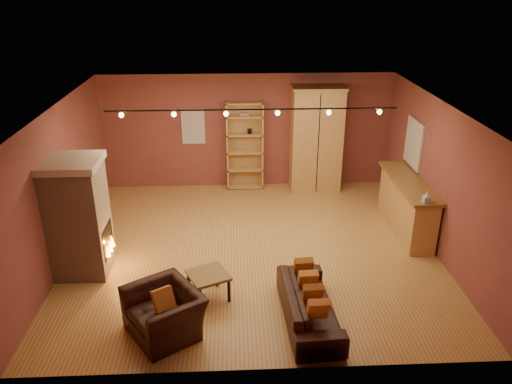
{
  "coord_description": "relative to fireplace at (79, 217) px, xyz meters",
  "views": [
    {
      "loc": [
        -0.34,
        -8.47,
        4.92
      ],
      "look_at": [
        0.07,
        0.2,
        1.12
      ],
      "focal_mm": 35.0,
      "sensor_mm": 36.0,
      "label": 1
    }
  ],
  "objects": [
    {
      "name": "back_window",
      "position": [
        1.74,
        3.83,
        0.49
      ],
      "size": [
        0.56,
        0.04,
        0.86
      ],
      "primitive_type": "cube",
      "color": "silver",
      "rests_on": "back_wall"
    },
    {
      "name": "coffee_table",
      "position": [
        2.25,
        -0.96,
        -0.67
      ],
      "size": [
        0.8,
        0.8,
        0.46
      ],
      "rotation": [
        0.0,
        0.0,
        0.43
      ],
      "color": "olive",
      "rests_on": "floor"
    },
    {
      "name": "track_rail",
      "position": [
        3.04,
        0.8,
        1.63
      ],
      "size": [
        5.2,
        0.09,
        0.13
      ],
      "color": "black",
      "rests_on": "ceiling"
    },
    {
      "name": "right_window",
      "position": [
        6.51,
        2.0,
        0.59
      ],
      "size": [
        0.05,
        0.9,
        1.0
      ],
      "primitive_type": "cube",
      "color": "silver",
      "rests_on": "right_wall"
    },
    {
      "name": "bar_counter",
      "position": [
        6.24,
        1.24,
        -0.5
      ],
      "size": [
        0.62,
        2.31,
        1.11
      ],
      "color": "tan",
      "rests_on": "floor"
    },
    {
      "name": "tissue_box",
      "position": [
        6.19,
        0.21,
        0.14
      ],
      "size": [
        0.12,
        0.12,
        0.21
      ],
      "rotation": [
        0.0,
        0.0,
        0.07
      ],
      "color": "#87AFD8",
      "rests_on": "bar_counter"
    },
    {
      "name": "left_wall",
      "position": [
        -0.46,
        0.6,
        0.34
      ],
      "size": [
        0.02,
        6.5,
        2.8
      ],
      "primitive_type": "cube",
      "color": "brown",
      "rests_on": "floor"
    },
    {
      "name": "right_wall",
      "position": [
        6.54,
        0.6,
        0.34
      ],
      "size": [
        0.02,
        6.5,
        2.8
      ],
      "primitive_type": "cube",
      "color": "brown",
      "rests_on": "floor"
    },
    {
      "name": "ceiling",
      "position": [
        3.04,
        0.6,
        1.74
      ],
      "size": [
        7.0,
        7.0,
        0.0
      ],
      "primitive_type": "plane",
      "rotation": [
        3.14,
        0.0,
        0.0
      ],
      "color": "brown",
      "rests_on": "back_wall"
    },
    {
      "name": "loveseat",
      "position": [
        3.82,
        -1.62,
        -0.67
      ],
      "size": [
        0.66,
        1.94,
        0.79
      ],
      "rotation": [
        0.0,
        0.0,
        1.62
      ],
      "color": "black",
      "rests_on": "floor"
    },
    {
      "name": "floor",
      "position": [
        3.04,
        0.6,
        -1.06
      ],
      "size": [
        7.0,
        7.0,
        0.0
      ],
      "primitive_type": "plane",
      "color": "#A37739",
      "rests_on": "ground"
    },
    {
      "name": "bookcase",
      "position": [
        2.98,
        3.73,
        0.05
      ],
      "size": [
        0.89,
        0.35,
        2.18
      ],
      "color": "tan",
      "rests_on": "floor"
    },
    {
      "name": "fireplace",
      "position": [
        0.0,
        0.0,
        0.0
      ],
      "size": [
        1.01,
        0.98,
        2.12
      ],
      "color": "tan",
      "rests_on": "floor"
    },
    {
      "name": "armoire",
      "position": [
        4.7,
        3.52,
        0.22
      ],
      "size": [
        1.26,
        0.71,
        2.56
      ],
      "color": "tan",
      "rests_on": "floor"
    },
    {
      "name": "back_wall",
      "position": [
        3.04,
        3.85,
        0.34
      ],
      "size": [
        7.0,
        0.02,
        2.8
      ],
      "primitive_type": "cube",
      "color": "brown",
      "rests_on": "floor"
    },
    {
      "name": "armchair",
      "position": [
        1.64,
        -1.8,
        -0.59
      ],
      "size": [
        1.18,
        1.28,
        0.94
      ],
      "rotation": [
        0.0,
        0.0,
        -0.98
      ],
      "color": "black",
      "rests_on": "floor"
    }
  ]
}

